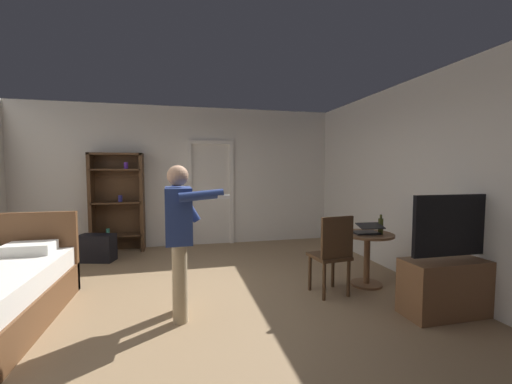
{
  "coord_description": "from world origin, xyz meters",
  "views": [
    {
      "loc": [
        -0.05,
        -3.56,
        1.55
      ],
      "look_at": [
        0.85,
        0.22,
        1.27
      ],
      "focal_mm": 22.4,
      "sensor_mm": 36.0,
      "label": 1
    }
  ],
  "objects_px": {
    "person_blue_shirt": "(180,230)",
    "suitcase_dark": "(97,248)",
    "wooden_chair": "(332,252)",
    "tv_flatscreen": "(455,279)",
    "laptop": "(367,230)",
    "side_table": "(367,250)",
    "bottle_on_table": "(381,226)",
    "bookshelf": "(118,198)"
  },
  "relations": [
    {
      "from": "tv_flatscreen",
      "to": "bottle_on_table",
      "type": "relative_size",
      "value": 4.99
    },
    {
      "from": "wooden_chair",
      "to": "person_blue_shirt",
      "type": "relative_size",
      "value": 0.62
    },
    {
      "from": "bookshelf",
      "to": "bottle_on_table",
      "type": "distance_m",
      "value": 4.63
    },
    {
      "from": "bookshelf",
      "to": "laptop",
      "type": "distance_m",
      "value": 4.47
    },
    {
      "from": "laptop",
      "to": "person_blue_shirt",
      "type": "distance_m",
      "value": 2.41
    },
    {
      "from": "bookshelf",
      "to": "tv_flatscreen",
      "type": "xyz_separation_m",
      "value": [
        4.0,
        -3.67,
        -0.62
      ]
    },
    {
      "from": "bottle_on_table",
      "to": "suitcase_dark",
      "type": "bearing_deg",
      "value": 151.67
    },
    {
      "from": "side_table",
      "to": "bottle_on_table",
      "type": "bearing_deg",
      "value": -29.74
    },
    {
      "from": "laptop",
      "to": "bottle_on_table",
      "type": "xyz_separation_m",
      "value": [
        0.17,
        -0.04,
        0.06
      ]
    },
    {
      "from": "side_table",
      "to": "bottle_on_table",
      "type": "distance_m",
      "value": 0.37
    },
    {
      "from": "bookshelf",
      "to": "wooden_chair",
      "type": "xyz_separation_m",
      "value": [
        2.94,
        -2.91,
        -0.46
      ]
    },
    {
      "from": "bookshelf",
      "to": "laptop",
      "type": "relative_size",
      "value": 5.25
    },
    {
      "from": "laptop",
      "to": "person_blue_shirt",
      "type": "bearing_deg",
      "value": -172.43
    },
    {
      "from": "tv_flatscreen",
      "to": "suitcase_dark",
      "type": "height_order",
      "value": "tv_flatscreen"
    },
    {
      "from": "suitcase_dark",
      "to": "person_blue_shirt",
      "type": "bearing_deg",
      "value": -45.26
    },
    {
      "from": "laptop",
      "to": "suitcase_dark",
      "type": "xyz_separation_m",
      "value": [
        -3.75,
        2.08,
        -0.53
      ]
    },
    {
      "from": "bookshelf",
      "to": "tv_flatscreen",
      "type": "relative_size",
      "value": 1.44
    },
    {
      "from": "side_table",
      "to": "wooden_chair",
      "type": "distance_m",
      "value": 0.65
    },
    {
      "from": "bottle_on_table",
      "to": "wooden_chair",
      "type": "height_order",
      "value": "wooden_chair"
    },
    {
      "from": "person_blue_shirt",
      "to": "suitcase_dark",
      "type": "relative_size",
      "value": 2.82
    },
    {
      "from": "laptop",
      "to": "wooden_chair",
      "type": "relative_size",
      "value": 0.36
    },
    {
      "from": "bookshelf",
      "to": "wooden_chair",
      "type": "bearing_deg",
      "value": -44.69
    },
    {
      "from": "laptop",
      "to": "bottle_on_table",
      "type": "height_order",
      "value": "bottle_on_table"
    },
    {
      "from": "bookshelf",
      "to": "bottle_on_table",
      "type": "height_order",
      "value": "bookshelf"
    },
    {
      "from": "person_blue_shirt",
      "to": "wooden_chair",
      "type": "bearing_deg",
      "value": 4.6
    },
    {
      "from": "tv_flatscreen",
      "to": "person_blue_shirt",
      "type": "xyz_separation_m",
      "value": [
        -2.86,
        0.61,
        0.54
      ]
    },
    {
      "from": "wooden_chair",
      "to": "side_table",
      "type": "bearing_deg",
      "value": 19.37
    },
    {
      "from": "bookshelf",
      "to": "person_blue_shirt",
      "type": "relative_size",
      "value": 1.16
    },
    {
      "from": "laptop",
      "to": "bottle_on_table",
      "type": "distance_m",
      "value": 0.19
    },
    {
      "from": "laptop",
      "to": "wooden_chair",
      "type": "xyz_separation_m",
      "value": [
        -0.58,
        -0.17,
        -0.21
      ]
    },
    {
      "from": "bookshelf",
      "to": "side_table",
      "type": "relative_size",
      "value": 2.64
    },
    {
      "from": "suitcase_dark",
      "to": "wooden_chair",
      "type": "bearing_deg",
      "value": -20.33
    },
    {
      "from": "bookshelf",
      "to": "suitcase_dark",
      "type": "distance_m",
      "value": 1.04
    },
    {
      "from": "wooden_chair",
      "to": "person_blue_shirt",
      "type": "height_order",
      "value": "person_blue_shirt"
    },
    {
      "from": "side_table",
      "to": "bottle_on_table",
      "type": "relative_size",
      "value": 2.71
    },
    {
      "from": "laptop",
      "to": "bottle_on_table",
      "type": "bearing_deg",
      "value": -12.03
    },
    {
      "from": "person_blue_shirt",
      "to": "suitcase_dark",
      "type": "xyz_separation_m",
      "value": [
        -1.37,
        2.4,
        -0.69
      ]
    },
    {
      "from": "bookshelf",
      "to": "laptop",
      "type": "height_order",
      "value": "bookshelf"
    },
    {
      "from": "bottle_on_table",
      "to": "person_blue_shirt",
      "type": "relative_size",
      "value": 0.16
    },
    {
      "from": "bookshelf",
      "to": "tv_flatscreen",
      "type": "bearing_deg",
      "value": -42.57
    },
    {
      "from": "person_blue_shirt",
      "to": "side_table",
      "type": "bearing_deg",
      "value": 8.47
    },
    {
      "from": "bottle_on_table",
      "to": "laptop",
      "type": "bearing_deg",
      "value": 167.97
    }
  ]
}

